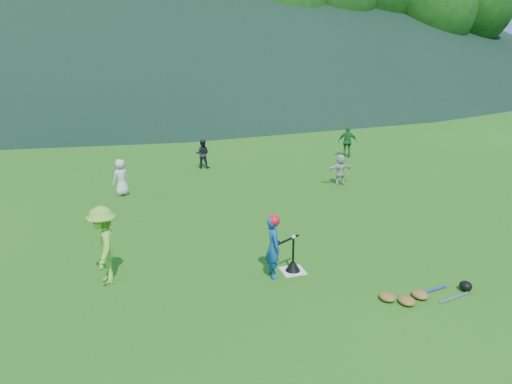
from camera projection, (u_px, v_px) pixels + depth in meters
ground at (293, 271)px, 9.90m from camera, size 120.00×120.00×0.00m
home_plate at (293, 271)px, 9.90m from camera, size 0.45×0.45×0.02m
baseball at (294, 237)px, 9.68m from camera, size 0.08×0.08×0.08m
batter_child at (273, 247)px, 9.53m from camera, size 0.32×0.47×1.24m
adult_coach at (104, 245)px, 9.25m from camera, size 0.62×1.01×1.51m
fielder_a at (121, 177)px, 14.47m from camera, size 0.63×0.58×1.07m
fielder_b at (202, 154)px, 17.47m from camera, size 0.60×0.53×1.02m
fielder_c at (348, 142)px, 18.96m from camera, size 0.77×0.57×1.22m
fielder_d at (340, 170)px, 15.48m from camera, size 0.91×0.29×0.98m
batting_tee at (293, 265)px, 9.86m from camera, size 0.30×0.30×0.68m
batter_gear at (275, 222)px, 9.39m from camera, size 0.71×0.33×0.60m
equipment_pile at (421, 295)px, 8.87m from camera, size 1.80×0.60×0.19m
outfield_fence at (151, 91)px, 35.23m from camera, size 70.07×0.08×1.33m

